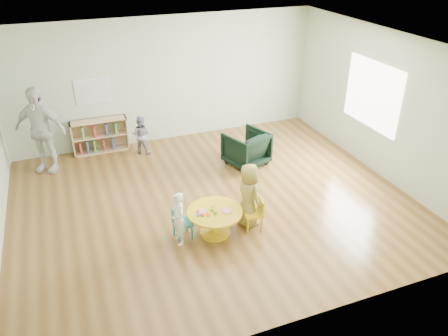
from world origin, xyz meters
The scene contains 11 objects.
room centered at (0.01, 0.00, 1.89)m, with size 7.10×7.00×2.80m.
activity_table centered at (-0.28, -0.93, 0.31)m, with size 0.88×0.88×0.49m.
kid_chair_left centered at (-0.82, -0.82, 0.28)m, with size 0.30×0.30×0.52m.
kid_chair_right centered at (0.40, -1.00, 0.29)m, with size 0.33×0.33×0.55m.
bookshelf centered at (-1.61, 2.86, 0.37)m, with size 1.20×0.30×0.75m.
alphabet_poster centered at (-1.60, 2.98, 1.35)m, with size 0.74×0.01×0.54m.
armchair centered at (1.16, 1.12, 0.36)m, with size 0.77×0.79×0.72m, color black.
child_left centered at (-0.88, -0.93, 0.44)m, with size 0.32×0.21×0.89m, color white.
child_right centered at (0.33, -0.87, 0.56)m, with size 0.55×0.35×1.12m, color yellow.
toddler centered at (-0.77, 2.43, 0.43)m, with size 0.42×0.33×0.86m, color #1B1E44.
adult_caretaker centered at (-2.75, 2.36, 0.88)m, with size 1.04×0.43×1.77m, color silver.
Camera 1 is at (-2.21, -6.33, 4.35)m, focal length 35.00 mm.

